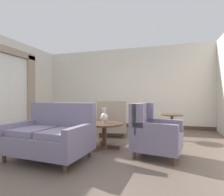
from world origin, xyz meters
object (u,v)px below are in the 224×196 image
at_px(settee, 51,136).
at_px(armchair_back_corner, 112,121).
at_px(porcelain_vase, 104,117).
at_px(side_table, 172,124).
at_px(armchair_beside_settee, 153,133).
at_px(coffee_table, 104,128).

xyz_separation_m(settee, armchair_back_corner, (0.52, 2.11, 0.02)).
relative_size(porcelain_vase, settee, 0.22).
relative_size(settee, side_table, 2.25).
distance_m(porcelain_vase, settee, 1.18).
distance_m(armchair_beside_settee, armchair_back_corner, 1.90).
height_order(armchair_beside_settee, side_table, armchair_beside_settee).
xyz_separation_m(coffee_table, settee, (-0.69, -0.93, -0.02)).
distance_m(coffee_table, armchair_beside_settee, 1.09).
xyz_separation_m(porcelain_vase, side_table, (1.43, 1.25, -0.27)).
bearing_deg(armchair_beside_settee, side_table, -3.43).
bearing_deg(armchair_back_corner, coffee_table, 86.52).
relative_size(armchair_beside_settee, side_table, 1.50).
distance_m(settee, armchair_back_corner, 2.17).
distance_m(porcelain_vase, armchair_back_corner, 1.23).
bearing_deg(porcelain_vase, coffee_table, 103.50).
xyz_separation_m(settee, side_table, (2.12, 2.17, -0.01)).
xyz_separation_m(armchair_back_corner, side_table, (1.60, 0.06, -0.03)).
bearing_deg(porcelain_vase, settee, -127.17).
bearing_deg(armchair_beside_settee, porcelain_vase, 86.68).
height_order(settee, armchair_beside_settee, settee).
relative_size(porcelain_vase, side_table, 0.50).
bearing_deg(settee, side_table, 49.36).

